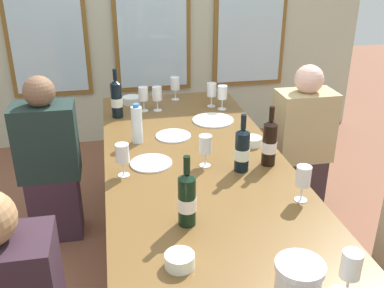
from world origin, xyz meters
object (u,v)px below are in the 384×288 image
(wine_glass_3, at_px, (205,146))
(wine_glass_1, at_px, (143,94))
(white_plate_1, at_px, (213,120))
(wine_glass_10, at_px, (212,91))
(wine_glass_0, at_px, (122,155))
(wine_glass_7, at_px, (351,266))
(wine_bottle_2, at_px, (269,143))
(wine_glass_5, at_px, (175,85))
(white_plate_0, at_px, (151,163))
(wine_bottle_1, at_px, (187,199))
(wine_bottle_0, at_px, (242,150))
(wine_glass_11, at_px, (157,95))
(tasting_bowl_1, at_px, (180,260))
(seated_person_3, at_px, (301,148))
(wine_glass_4, at_px, (303,178))
(seated_person_2, at_px, (50,165))
(wine_glass_8, at_px, (222,93))
(tasting_bowl_0, at_px, (132,100))
(tasting_bowl_2, at_px, (252,141))
(wine_bottle_3, at_px, (117,99))
(dining_table, at_px, (201,184))
(metal_pitcher, at_px, (297,288))
(water_bottle, at_px, (137,124))
(white_plate_2, at_px, (173,136))

(wine_glass_3, bearing_deg, wine_glass_1, 104.75)
(white_plate_1, xyz_separation_m, wine_glass_10, (0.06, 0.29, 0.11))
(wine_glass_0, height_order, wine_glass_7, same)
(wine_bottle_2, bearing_deg, wine_glass_5, 105.37)
(white_plate_0, relative_size, wine_bottle_1, 0.71)
(wine_bottle_0, relative_size, wine_glass_10, 1.78)
(wine_glass_11, bearing_deg, tasting_bowl_1, -94.05)
(wine_glass_5, distance_m, seated_person_3, 1.03)
(wine_glass_4, bearing_deg, wine_glass_7, -99.29)
(wine_glass_11, relative_size, seated_person_2, 0.16)
(white_plate_0, distance_m, wine_glass_8, 0.97)
(tasting_bowl_0, height_order, tasting_bowl_2, tasting_bowl_0)
(white_plate_0, relative_size, white_plate_1, 0.82)
(white_plate_0, height_order, seated_person_3, seated_person_3)
(wine_glass_10, bearing_deg, wine_glass_5, 139.09)
(wine_bottle_3, height_order, wine_glass_11, wine_bottle_3)
(wine_glass_4, bearing_deg, wine_bottle_3, 122.10)
(dining_table, relative_size, wine_bottle_3, 8.04)
(wine_bottle_3, bearing_deg, wine_glass_10, 7.50)
(wine_glass_1, distance_m, seated_person_3, 1.16)
(metal_pitcher, height_order, water_bottle, water_bottle)
(white_plate_2, distance_m, wine_bottle_3, 0.53)
(white_plate_2, relative_size, wine_bottle_0, 0.69)
(wine_glass_10, bearing_deg, wine_glass_3, -105.18)
(white_plate_1, distance_m, metal_pitcher, 1.69)
(white_plate_2, distance_m, tasting_bowl_2, 0.48)
(dining_table, height_order, wine_glass_7, wine_glass_7)
(white_plate_2, xyz_separation_m, wine_bottle_1, (-0.08, -0.92, 0.12))
(wine_glass_10, bearing_deg, wine_glass_8, -50.86)
(wine_bottle_0, relative_size, seated_person_3, 0.28)
(wine_glass_0, relative_size, wine_glass_10, 1.00)
(wine_bottle_3, relative_size, seated_person_2, 0.30)
(wine_glass_4, bearing_deg, wine_glass_1, 114.10)
(wine_glass_3, bearing_deg, wine_bottle_0, -26.12)
(wine_bottle_3, xyz_separation_m, tasting_bowl_1, (0.16, -1.60, -0.10))
(white_plate_1, distance_m, wine_glass_7, 1.65)
(wine_glass_0, bearing_deg, tasting_bowl_0, 84.21)
(wine_bottle_1, bearing_deg, white_plate_2, 84.94)
(white_plate_2, relative_size, wine_glass_11, 1.23)
(wine_glass_8, height_order, seated_person_3, seated_person_3)
(wine_bottle_1, height_order, wine_glass_7, wine_bottle_1)
(seated_person_2, bearing_deg, wine_bottle_3, 25.73)
(wine_bottle_0, relative_size, wine_glass_3, 1.78)
(metal_pitcher, xyz_separation_m, wine_glass_7, (0.20, 0.04, 0.03))
(tasting_bowl_0, distance_m, wine_glass_1, 0.21)
(dining_table, distance_m, wine_glass_1, 1.03)
(white_plate_0, xyz_separation_m, wine_glass_5, (0.29, 1.04, 0.11))
(tasting_bowl_0, bearing_deg, wine_bottle_2, -60.11)
(wine_glass_4, bearing_deg, wine_glass_5, 102.51)
(water_bottle, xyz_separation_m, wine_glass_11, (0.18, 0.53, 0.00))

